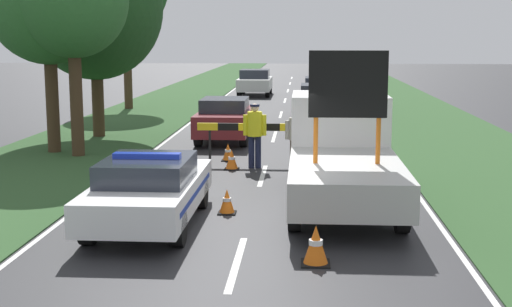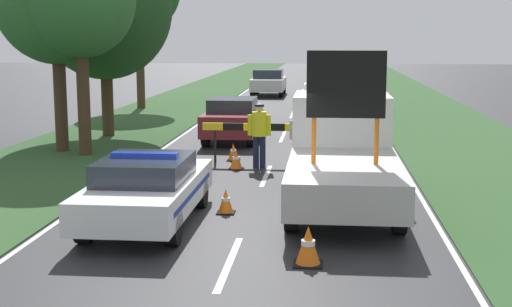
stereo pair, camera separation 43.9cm
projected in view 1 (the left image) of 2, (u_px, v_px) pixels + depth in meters
ground_plane at (248, 225)px, 13.68m from camera, size 160.00×160.00×0.00m
lane_markings at (279, 120)px, 30.59m from camera, size 7.43×71.47×0.01m
grass_verge_left at (150, 112)px, 33.77m from camera, size 4.95×120.00×0.03m
grass_verge_right at (416, 114)px, 32.95m from camera, size 4.95×120.00×0.03m
police_car at (149, 189)px, 13.58m from camera, size 1.82×4.56×1.42m
work_truck at (342, 150)px, 15.62m from camera, size 2.21×6.31×3.31m
road_barrier at (259, 130)px, 20.05m from camera, size 3.51×0.08×1.15m
police_officer at (255, 130)px, 19.42m from camera, size 0.64×0.40×1.77m
pedestrian_civilian at (296, 135)px, 19.24m from camera, size 0.58×0.37×1.61m
traffic_cone_near_police at (228, 152)px, 20.64m from camera, size 0.36×0.36×0.51m
traffic_cone_centre_front at (316, 245)px, 11.26m from camera, size 0.46×0.46×0.64m
traffic_cone_near_truck at (149, 165)px, 18.47m from camera, size 0.40×0.40×0.55m
traffic_cone_behind_barrier at (227, 202)px, 14.50m from camera, size 0.36×0.36×0.51m
traffic_cone_lane_edge at (232, 160)px, 19.29m from camera, size 0.39×0.39×0.54m
queued_car_wagon_maroon at (225, 119)px, 24.46m from camera, size 1.73×4.20×1.48m
queued_car_sedan_black at (318, 101)px, 30.87m from camera, size 1.72×4.57×1.52m
queued_car_suv_grey at (320, 91)px, 36.70m from camera, size 1.76×4.67×1.49m
queued_car_van_white at (255, 82)px, 43.03m from camera, size 1.92×4.32×1.58m
roadside_tree_near_right at (48, 0)px, 21.36m from camera, size 3.74×3.74×6.64m
roadside_tree_mid_left at (72, 0)px, 20.67m from camera, size 3.27×3.27×6.36m
roadside_tree_mid_right at (95, 8)px, 24.82m from camera, size 4.76×4.76×7.04m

